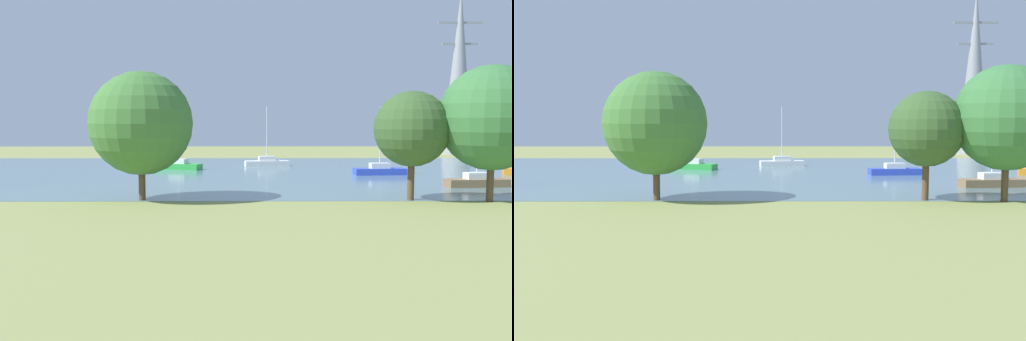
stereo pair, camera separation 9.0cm
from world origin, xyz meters
TOP-DOWN VIEW (x-y plane):
  - ground_plane at (0.00, 22.00)m, footprint 160.00×160.00m
  - water_surface at (0.00, 50.00)m, footprint 140.00×40.00m
  - sailboat_brown at (16.58, 37.76)m, footprint 4.92×1.95m
  - sailboat_blue at (11.15, 47.36)m, footprint 4.90×1.88m
  - sailboat_white at (0.86, 57.18)m, footprint 4.96×2.17m
  - sailboat_green at (-8.38, 53.32)m, footprint 5.02×3.05m
  - tree_west_far at (-7.97, 30.62)m, footprint 6.68×6.68m
  - tree_west_near at (9.48, 30.53)m, footprint 4.89×4.89m
  - tree_east_near at (14.35, 29.81)m, footprint 6.69×6.69m
  - electricity_pylon at (29.22, 78.31)m, footprint 6.40×4.40m

SIDE VIEW (x-z plane):
  - ground_plane at x=0.00m, z-range 0.00..0.00m
  - water_surface at x=0.00m, z-range 0.00..0.02m
  - sailboat_green at x=-8.38m, z-range -2.35..3.25m
  - sailboat_blue at x=11.15m, z-range -2.71..3.62m
  - sailboat_white at x=0.86m, z-range -2.81..3.73m
  - sailboat_brown at x=16.58m, z-range -3.30..4.24m
  - tree_west_near at x=9.48m, z-range 1.08..8.15m
  - tree_west_far at x=-7.97m, z-range 0.82..9.15m
  - tree_east_near at x=14.35m, z-range 0.99..9.68m
  - electricity_pylon at x=29.22m, z-range 0.01..23.66m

